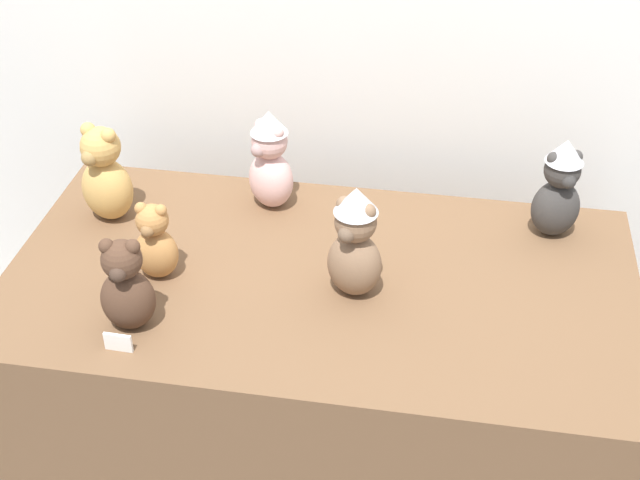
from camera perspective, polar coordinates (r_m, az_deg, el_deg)
The scene contains 8 objects.
display_table at distance 2.61m, azimuth 0.00°, elevation -9.11°, with size 1.70×0.91×0.78m, color brown.
teddy_bear_cocoa at distance 2.17m, azimuth -12.57°, elevation -3.03°, with size 0.15×0.13×0.26m.
teddy_bear_charcoal at distance 2.51m, azimuth 15.37°, elevation 3.22°, with size 0.17×0.16×0.30m.
teddy_bear_mocha at distance 2.20m, azimuth 2.30°, elevation -0.20°, with size 0.18×0.17×0.32m.
teddy_bear_honey at distance 2.57m, azimuth -13.88°, elevation 4.09°, with size 0.19×0.17×0.30m.
teddy_bear_blush at distance 2.55m, azimuth -3.28°, elevation 5.21°, with size 0.19×0.18×0.31m.
teddy_bear_caramel at distance 2.33m, azimuth -10.74°, elevation -0.19°, with size 0.12×0.11×0.23m.
name_card_front_left at distance 2.17m, azimuth -13.07°, elevation -6.54°, with size 0.07×0.01×0.05m, color white.
Camera 1 is at (0.30, -1.56, 2.24)m, focal length 48.90 mm.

